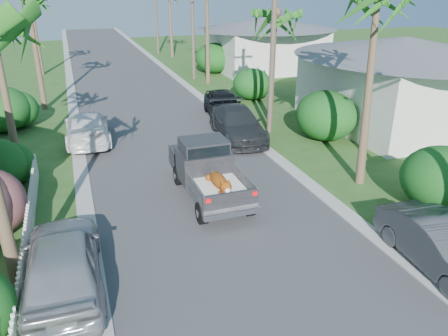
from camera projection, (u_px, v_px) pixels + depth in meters
name	position (u px, v px, depth m)	size (l,w,h in m)	color
ground	(284.00, 313.00, 10.69)	(120.00, 120.00, 0.00)	#2C511E
road	(132.00, 91.00, 32.39)	(8.00, 100.00, 0.02)	#38383A
curb_left	(72.00, 96.00, 31.07)	(0.60, 100.00, 0.06)	#A5A39E
curb_right	(188.00, 87.00, 33.69)	(0.60, 100.00, 0.06)	#A5A39E
pickup_truck	(206.00, 168.00, 16.48)	(1.98, 5.12, 2.06)	black
parked_car_rn	(441.00, 246.00, 12.12)	(1.51, 4.32, 1.42)	#333538
parked_car_rm	(238.00, 124.00, 22.41)	(2.17, 5.35, 1.55)	#28292C
parked_car_rf	(223.00, 104.00, 25.91)	(1.87, 4.65, 1.59)	black
parked_car_ln	(62.00, 263.00, 11.20)	(1.97, 4.89, 1.67)	#A6A7AD
parked_car_lf	(87.00, 127.00, 21.92)	(2.11, 5.20, 1.51)	white
palm_r_b	(275.00, 13.00, 23.39)	(4.40, 4.40, 7.20)	brown
shrub_l_d	(0.00, 109.00, 23.41)	(3.20, 3.52, 2.40)	#134217
shrub_r_a	(444.00, 180.00, 15.16)	(2.80, 3.08, 2.30)	#134217
shrub_r_b	(326.00, 115.00, 22.12)	(3.00, 3.30, 2.50)	#134217
shrub_r_c	(252.00, 84.00, 29.92)	(2.60, 2.86, 2.10)	#134217
shrub_r_d	(214.00, 58.00, 38.66)	(3.20, 3.52, 2.60)	#134217
picket_fence	(29.00, 228.00, 13.44)	(0.10, 11.00, 1.00)	white
house_right_near	(400.00, 85.00, 24.19)	(8.00, 9.00, 4.80)	silver
house_right_far	(266.00, 46.00, 39.86)	(9.00, 8.00, 4.60)	silver
utility_pole_b	(273.00, 44.00, 21.88)	(1.60, 0.26, 9.00)	brown
utility_pole_c	(193.00, 21.00, 34.90)	(1.60, 0.26, 9.00)	brown
utility_pole_d	(156.00, 11.00, 47.92)	(1.60, 0.26, 9.00)	brown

